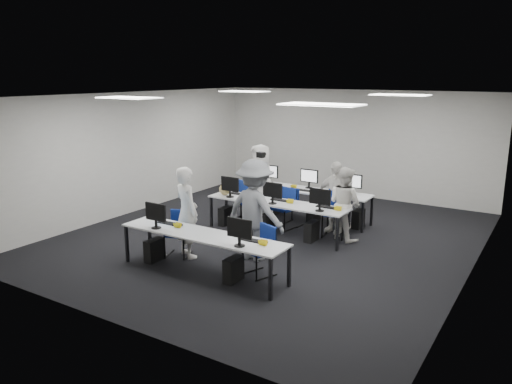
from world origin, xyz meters
The scene contains 23 objects.
room centered at (0.00, 0.00, 1.50)m, with size 9.00×9.02×3.00m.
ceiling_panels centered at (0.00, 0.00, 2.98)m, with size 5.20×4.60×0.02m.
desk_front centered at (0.00, -2.40, 0.68)m, with size 3.20×0.70×0.73m.
desk_mid centered at (0.00, 0.20, 0.68)m, with size 3.20×0.70×0.73m.
desk_back centered at (0.00, 1.60, 0.68)m, with size 3.20×0.70×0.73m.
equipment_front centered at (-0.19, -2.42, 0.36)m, with size 2.51×0.41×1.19m.
equipment_mid centered at (-0.19, 0.18, 0.36)m, with size 2.91×0.41×1.19m.
equipment_back centered at (0.19, 1.62, 0.36)m, with size 2.91×0.41×1.19m.
chair_0 centered at (-0.95, -1.94, 0.27)m, with size 0.55×0.58×0.87m.
chair_1 centered at (0.88, -1.92, 0.28)m, with size 0.56×0.59×0.88m.
chair_2 centered at (-1.01, 0.76, 0.28)m, with size 0.56×0.58×0.87m.
chair_3 centered at (-0.08, 0.67, 0.29)m, with size 0.51×0.54×0.92m.
chair_4 centered at (1.14, 0.77, 0.31)m, with size 0.55×0.59×0.99m.
chair_5 centered at (-1.16, 1.00, 0.30)m, with size 0.58×0.61×0.94m.
chair_6 centered at (-0.01, 1.07, 0.29)m, with size 0.46×0.50×0.91m.
chair_7 centered at (1.05, 1.05, 0.31)m, with size 0.63×0.66×0.98m.
handbag centered at (-1.32, 0.11, 0.85)m, with size 0.30×0.19×0.25m, color tan.
student_0 centered at (-0.78, -1.87, 0.88)m, with size 0.64×0.42×1.75m, color white.
student_1 centered at (1.37, 0.67, 0.78)m, with size 0.76×0.59×1.56m, color white.
student_2 centered at (-0.94, 1.04, 0.91)m, with size 0.89×0.58×1.81m, color white.
student_3 centered at (1.01, 1.02, 0.79)m, with size 0.93×0.39×1.59m, color white.
photographer centered at (0.40, -1.32, 0.96)m, with size 1.24×0.71×1.91m, color slate.
dslr_camera centered at (0.42, -1.14, 1.98)m, with size 0.14×0.18×0.10m, color black.
Camera 1 is at (5.15, -8.88, 3.43)m, focal length 35.00 mm.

